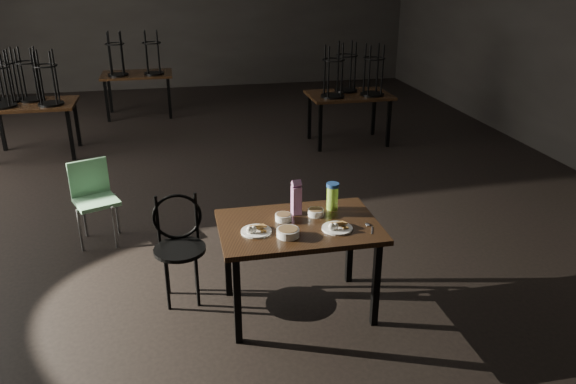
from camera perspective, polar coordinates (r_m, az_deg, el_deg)
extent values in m
plane|color=black|center=(6.89, -9.50, 0.18)|extent=(12.00, 12.00, 0.00)
cube|color=black|center=(12.42, -11.57, 17.62)|extent=(10.00, 0.04, 3.20)
cube|color=black|center=(4.23, 1.12, -3.54)|extent=(1.20, 0.80, 0.04)
cube|color=black|center=(4.07, -5.17, -10.89)|extent=(0.05, 0.05, 0.71)
cube|color=black|center=(4.29, 8.93, -9.22)|extent=(0.05, 0.05, 0.71)
cube|color=black|center=(4.62, -6.16, -6.57)|extent=(0.05, 0.05, 0.71)
cube|color=black|center=(4.81, 6.30, -5.32)|extent=(0.05, 0.05, 0.71)
cylinder|color=white|center=(4.11, -3.25, -4.00)|extent=(0.23, 0.23, 0.01)
cube|color=olive|center=(4.12, -3.27, -3.19)|extent=(0.08, 0.08, 0.04)
cube|color=olive|center=(4.13, -2.91, -3.16)|extent=(0.09, 0.09, 0.03)
ellipsoid|color=white|center=(4.06, -3.95, -3.84)|extent=(0.04, 0.04, 0.05)
ellipsoid|color=white|center=(4.07, -3.51, -3.80)|extent=(0.04, 0.04, 0.05)
cylinder|color=white|center=(4.17, 5.01, -3.69)|extent=(0.23, 0.23, 0.01)
cube|color=olive|center=(4.18, 4.96, -2.88)|extent=(0.08, 0.08, 0.04)
cube|color=olive|center=(4.18, 5.31, -2.84)|extent=(0.10, 0.10, 0.03)
ellipsoid|color=white|center=(4.11, 4.42, -3.53)|extent=(0.04, 0.04, 0.05)
ellipsoid|color=white|center=(4.12, 4.85, -3.48)|extent=(0.04, 0.04, 0.05)
cylinder|color=white|center=(4.28, -0.46, -2.59)|extent=(0.13, 0.13, 0.05)
cylinder|color=brown|center=(4.27, -0.46, -2.37)|extent=(0.11, 0.11, 0.01)
cylinder|color=white|center=(4.36, 2.84, -2.09)|extent=(0.13, 0.13, 0.05)
cylinder|color=brown|center=(4.36, 2.84, -1.88)|extent=(0.11, 0.11, 0.01)
cylinder|color=white|center=(4.04, 0.00, -4.15)|extent=(0.17, 0.17, 0.06)
cylinder|color=brown|center=(4.03, 0.00, -3.90)|extent=(0.14, 0.14, 0.01)
cube|color=#8D197E|center=(4.35, 0.85, -0.85)|extent=(0.08, 0.08, 0.23)
cube|color=#8D197E|center=(4.30, 0.86, 0.80)|extent=(0.08, 0.08, 0.07)
cylinder|color=#A2DF41|center=(4.45, 4.53, -0.62)|extent=(0.12, 0.12, 0.19)
cylinder|color=navy|center=(4.41, 4.57, 0.70)|extent=(0.13, 0.13, 0.03)
ellipsoid|color=silver|center=(4.26, 8.08, -3.27)|extent=(0.05, 0.06, 0.01)
cube|color=silver|center=(4.18, 8.51, -3.86)|extent=(0.05, 0.12, 0.00)
cylinder|color=black|center=(4.55, -10.94, -5.75)|extent=(0.41, 0.41, 0.03)
torus|color=black|center=(4.62, -11.21, -2.48)|extent=(0.40, 0.03, 0.40)
cylinder|color=black|center=(4.77, -9.37, -7.44)|extent=(0.03, 0.03, 0.46)
cylinder|color=black|center=(4.77, -12.19, -7.66)|extent=(0.03, 0.03, 0.46)
cylinder|color=black|center=(4.57, -12.16, -9.12)|extent=(0.03, 0.03, 0.46)
cylinder|color=black|center=(4.57, -9.20, -8.89)|extent=(0.03, 0.03, 0.46)
cube|color=#76B885|center=(5.71, -18.90, -0.92)|extent=(0.49, 0.49, 0.04)
cube|color=#76B885|center=(5.79, -19.60, 1.43)|extent=(0.36, 0.17, 0.36)
cylinder|color=slate|center=(5.68, -20.36, -3.68)|extent=(0.02, 0.02, 0.43)
cylinder|color=slate|center=(5.63, -17.19, -3.45)|extent=(0.02, 0.02, 0.43)
cylinder|color=slate|center=(5.96, -19.99, -2.36)|extent=(0.02, 0.02, 0.43)
cylinder|color=slate|center=(5.92, -16.97, -2.13)|extent=(0.02, 0.02, 0.43)
cube|color=black|center=(8.60, -24.71, 8.06)|extent=(1.20, 0.80, 0.04)
cube|color=black|center=(8.29, -21.21, 5.40)|extent=(0.05, 0.05, 0.71)
cube|color=black|center=(9.12, -27.12, 5.91)|extent=(0.05, 0.05, 0.71)
cube|color=black|center=(8.90, -20.65, 6.59)|extent=(0.05, 0.05, 0.71)
cylinder|color=black|center=(8.53, -26.91, 7.80)|extent=(0.34, 0.34, 0.03)
cylinder|color=black|center=(8.53, -26.54, 10.41)|extent=(0.03, 0.03, 0.70)
cylinder|color=black|center=(8.34, -26.84, 10.12)|extent=(0.03, 0.03, 0.70)
cylinder|color=black|center=(8.39, -22.94, 8.26)|extent=(0.34, 0.34, 0.03)
torus|color=black|center=(8.30, -23.47, 11.59)|extent=(0.32, 0.32, 0.02)
cylinder|color=black|center=(8.40, -22.53, 10.90)|extent=(0.03, 0.03, 0.70)
cylinder|color=black|center=(8.43, -23.87, 10.74)|extent=(0.03, 0.03, 0.70)
cylinder|color=black|center=(8.24, -24.12, 10.46)|extent=(0.03, 0.03, 0.70)
cylinder|color=black|center=(8.21, -22.75, 10.63)|extent=(0.03, 0.03, 0.70)
cylinder|color=black|center=(8.77, -24.52, 8.57)|extent=(0.34, 0.34, 0.03)
torus|color=black|center=(8.68, -25.06, 11.75)|extent=(0.32, 0.32, 0.02)
cylinder|color=black|center=(8.77, -24.14, 11.09)|extent=(0.03, 0.03, 0.70)
cylinder|color=black|center=(8.82, -25.41, 10.94)|extent=(0.03, 0.03, 0.70)
cylinder|color=black|center=(8.63, -25.68, 10.67)|extent=(0.03, 0.03, 0.70)
cylinder|color=black|center=(8.58, -24.39, 10.84)|extent=(0.03, 0.03, 0.70)
cylinder|color=black|center=(8.84, -26.42, 8.34)|extent=(0.34, 0.34, 0.03)
torus|color=black|center=(8.75, -26.99, 11.50)|extent=(0.32, 0.32, 0.02)
cylinder|color=black|center=(8.84, -26.06, 10.85)|extent=(0.03, 0.03, 0.70)
cylinder|color=black|center=(8.65, -26.35, 10.59)|extent=(0.03, 0.03, 0.70)
cube|color=black|center=(8.45, 6.23, 9.75)|extent=(1.20, 0.80, 0.04)
cube|color=black|center=(8.10, 3.29, 6.55)|extent=(0.05, 0.05, 0.71)
cube|color=black|center=(8.43, 10.18, 6.86)|extent=(0.05, 0.05, 0.71)
cube|color=black|center=(8.70, 2.19, 7.70)|extent=(0.05, 0.05, 0.71)
cube|color=black|center=(9.00, 8.69, 7.97)|extent=(0.05, 0.05, 0.71)
cylinder|color=black|center=(8.22, 4.54, 9.69)|extent=(0.34, 0.34, 0.03)
torus|color=black|center=(8.12, 4.65, 13.13)|extent=(0.32, 0.32, 0.02)
cylinder|color=black|center=(8.26, 5.10, 12.34)|extent=(0.03, 0.03, 0.70)
cylinder|color=black|center=(8.21, 3.75, 12.31)|extent=(0.03, 0.03, 0.70)
cylinder|color=black|center=(8.02, 4.13, 12.05)|extent=(0.03, 0.03, 0.70)
cylinder|color=black|center=(8.08, 5.51, 12.08)|extent=(0.03, 0.03, 0.70)
cylinder|color=black|center=(8.40, 8.53, 9.81)|extent=(0.34, 0.34, 0.03)
torus|color=black|center=(8.31, 8.74, 13.17)|extent=(0.32, 0.32, 0.02)
cylinder|color=black|center=(8.46, 9.09, 12.38)|extent=(0.03, 0.03, 0.70)
cylinder|color=black|center=(8.39, 7.80, 12.37)|extent=(0.03, 0.03, 0.70)
cylinder|color=black|center=(8.21, 8.26, 12.12)|extent=(0.03, 0.03, 0.70)
cylinder|color=black|center=(8.27, 9.58, 12.13)|extent=(0.03, 0.03, 0.70)
cylinder|color=black|center=(8.61, 5.87, 10.25)|extent=(0.34, 0.34, 0.03)
torus|color=black|center=(8.52, 6.01, 13.53)|extent=(0.32, 0.32, 0.02)
cylinder|color=black|center=(8.66, 6.41, 12.76)|extent=(0.03, 0.03, 0.70)
cylinder|color=black|center=(8.60, 5.13, 12.74)|extent=(0.03, 0.03, 0.70)
cylinder|color=black|center=(8.42, 5.52, 12.51)|extent=(0.03, 0.03, 0.70)
cylinder|color=black|center=(8.48, 6.83, 12.53)|extent=(0.03, 0.03, 0.70)
cube|color=black|center=(10.31, -15.11, 11.46)|extent=(1.20, 0.80, 0.04)
cube|color=black|center=(10.11, -17.92, 8.76)|extent=(0.05, 0.05, 0.71)
cube|color=black|center=(10.06, -11.97, 9.28)|extent=(0.05, 0.05, 0.71)
cube|color=black|center=(10.74, -17.64, 9.55)|extent=(0.05, 0.05, 0.71)
cube|color=black|center=(10.68, -12.02, 10.05)|extent=(0.05, 0.05, 0.71)
cylinder|color=black|center=(10.18, -16.87, 11.33)|extent=(0.34, 0.34, 0.03)
torus|color=black|center=(10.10, -17.20, 14.10)|extent=(0.32, 0.32, 0.02)
cylinder|color=black|center=(10.21, -16.50, 13.49)|extent=(0.03, 0.03, 0.70)
cylinder|color=black|center=(10.22, -17.63, 13.38)|extent=(0.03, 0.03, 0.70)
cylinder|color=black|center=(10.03, -17.72, 13.21)|extent=(0.03, 0.03, 0.70)
cylinder|color=black|center=(10.01, -16.57, 13.32)|extent=(0.03, 0.03, 0.70)
cylinder|color=black|center=(10.14, -13.44, 11.64)|extent=(0.34, 0.34, 0.03)
torus|color=black|center=(10.07, -13.70, 14.43)|extent=(0.32, 0.32, 0.02)
cylinder|color=black|center=(10.18, -13.05, 13.81)|extent=(0.03, 0.03, 0.70)
cylinder|color=black|center=(10.18, -14.19, 13.71)|extent=(0.03, 0.03, 0.70)
cylinder|color=black|center=(9.99, -14.22, 13.54)|extent=(0.03, 0.03, 0.70)
cylinder|color=black|center=(9.98, -13.05, 13.64)|extent=(0.03, 0.03, 0.70)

